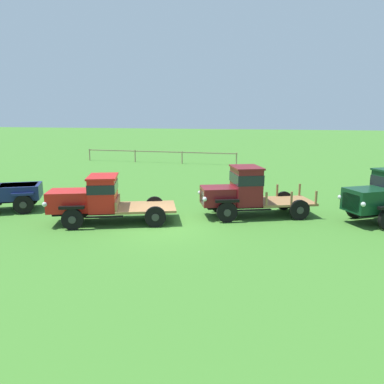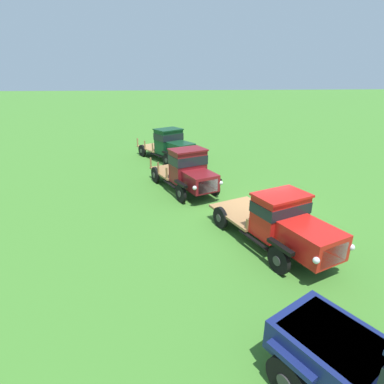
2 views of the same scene
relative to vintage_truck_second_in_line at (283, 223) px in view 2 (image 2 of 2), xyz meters
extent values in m
plane|color=#3D7528|center=(2.90, 0.15, -1.10)|extent=(240.00, 240.00, 0.00)
cylinder|color=black|center=(-4.22, 0.37, -0.64)|extent=(0.89, 0.62, 0.91)
cylinder|color=#2D2D2D|center=(-4.16, 0.28, -0.64)|extent=(0.29, 0.19, 0.32)
cylinder|color=black|center=(-5.07, 1.86, -0.64)|extent=(0.89, 0.62, 0.91)
cylinder|color=#2D2D2D|center=(-5.12, 1.95, -0.64)|extent=(0.29, 0.19, 0.32)
cube|color=#141E51|center=(-4.91, 0.97, -0.15)|extent=(2.54, 2.37, 0.69)
cube|color=black|center=(-4.91, 0.97, 0.16)|extent=(2.14, 2.00, 0.06)
cube|color=#141E51|center=(-4.22, 0.37, -0.13)|extent=(0.97, 0.67, 0.12)
cube|color=#141E51|center=(-5.07, 1.86, -0.13)|extent=(0.97, 0.67, 0.12)
cylinder|color=black|center=(-0.51, -1.27, -0.65)|extent=(0.88, 0.47, 0.89)
cylinder|color=#2D2D2D|center=(-0.48, -1.35, -0.65)|extent=(0.30, 0.14, 0.31)
cylinder|color=black|center=(-1.24, 0.57, -0.65)|extent=(0.88, 0.47, 0.89)
cylinder|color=#2D2D2D|center=(-1.28, 0.65, -0.65)|extent=(0.30, 0.14, 0.31)
cylinder|color=black|center=(2.63, -0.02, -0.65)|extent=(0.88, 0.47, 0.89)
cylinder|color=#2D2D2D|center=(2.67, -0.10, -0.65)|extent=(0.30, 0.14, 0.31)
cylinder|color=black|center=(1.90, 1.82, -0.65)|extent=(0.88, 0.47, 0.89)
cylinder|color=#2D2D2D|center=(1.87, 1.91, -0.65)|extent=(0.30, 0.14, 0.31)
cube|color=black|center=(0.58, 0.23, -0.57)|extent=(5.04, 2.86, 0.12)
cube|color=red|center=(-1.12, -0.45, -0.07)|extent=(2.15, 1.94, 0.87)
cube|color=silver|center=(-1.91, -0.76, -0.12)|extent=(0.46, 1.03, 0.65)
sphere|color=silver|center=(-1.65, -1.46, -0.05)|extent=(0.20, 0.20, 0.20)
sphere|color=silver|center=(-2.20, -0.08, -0.05)|extent=(0.20, 0.20, 0.20)
cube|color=black|center=(-0.51, -1.27, -0.15)|extent=(1.03, 0.57, 0.12)
cube|color=black|center=(-1.24, 0.57, -0.15)|extent=(1.03, 0.57, 0.12)
cube|color=red|center=(0.21, 0.08, 0.20)|extent=(1.67, 2.03, 1.41)
cube|color=black|center=(0.21, 0.08, 0.52)|extent=(1.72, 2.08, 0.40)
cube|color=red|center=(0.21, 0.08, 0.95)|extent=(1.80, 2.14, 0.08)
cube|color=black|center=(0.67, -0.78, -0.59)|extent=(1.48, 0.70, 0.05)
cube|color=black|center=(-0.05, 1.03, -0.59)|extent=(1.48, 0.70, 0.05)
cube|color=olive|center=(1.91, 0.76, -0.46)|extent=(3.12, 2.82, 0.10)
cube|color=olive|center=(0.76, 0.30, -0.23)|extent=(0.77, 1.78, 0.44)
cylinder|color=black|center=(5.41, 1.48, -0.64)|extent=(0.91, 0.49, 0.92)
cylinder|color=#2D2D2D|center=(5.44, 1.39, -0.64)|extent=(0.31, 0.15, 0.32)
cylinder|color=black|center=(4.67, 3.24, -0.64)|extent=(0.91, 0.49, 0.92)
cylinder|color=#2D2D2D|center=(4.63, 3.33, -0.64)|extent=(0.31, 0.15, 0.32)
cylinder|color=black|center=(8.48, 2.76, -0.64)|extent=(0.91, 0.49, 0.92)
cylinder|color=#2D2D2D|center=(8.51, 2.68, -0.64)|extent=(0.31, 0.15, 0.32)
cylinder|color=black|center=(7.74, 4.53, -0.64)|extent=(0.91, 0.49, 0.92)
cylinder|color=#2D2D2D|center=(7.70, 4.61, -0.64)|extent=(0.31, 0.15, 0.32)
cube|color=black|center=(6.54, 2.99, -0.55)|extent=(4.82, 2.82, 0.12)
cube|color=maroon|center=(4.83, 2.27, -0.09)|extent=(1.89, 1.81, 0.81)
cube|color=silver|center=(4.17, 2.00, -0.13)|extent=(0.46, 0.99, 0.61)
sphere|color=silver|center=(4.44, 1.33, -0.07)|extent=(0.20, 0.20, 0.20)
sphere|color=silver|center=(3.89, 2.65, -0.07)|extent=(0.20, 0.20, 0.20)
cube|color=black|center=(5.41, 1.48, -0.13)|extent=(1.05, 0.59, 0.12)
cube|color=black|center=(4.67, 3.24, -0.13)|extent=(1.05, 0.59, 0.12)
cube|color=maroon|center=(6.04, 2.78, 0.33)|extent=(1.70, 1.99, 1.66)
cube|color=black|center=(6.04, 2.78, 0.71)|extent=(1.75, 2.05, 0.46)
cube|color=maroon|center=(6.04, 2.78, 1.20)|extent=(1.83, 2.11, 0.08)
cube|color=black|center=(6.51, 1.96, -0.57)|extent=(1.52, 0.74, 0.05)
cube|color=black|center=(5.79, 3.69, -0.57)|extent=(1.52, 0.74, 0.05)
cube|color=olive|center=(7.75, 3.50, -0.44)|extent=(3.11, 2.76, 0.10)
cube|color=olive|center=(7.04, 2.21, -0.10)|extent=(0.10, 0.10, 0.60)
cube|color=olive|center=(6.34, 3.89, -0.10)|extent=(0.10, 0.10, 0.60)
cube|color=olive|center=(8.11, 2.66, -0.10)|extent=(0.10, 0.10, 0.60)
cube|color=olive|center=(7.40, 4.33, -0.10)|extent=(0.10, 0.10, 0.60)
cube|color=olive|center=(9.17, 3.10, -0.10)|extent=(0.10, 0.10, 0.60)
cube|color=olive|center=(8.47, 4.78, -0.10)|extent=(0.10, 0.10, 0.60)
cylinder|color=black|center=(11.97, 2.15, -0.65)|extent=(0.85, 0.62, 0.89)
cylinder|color=#2D2D2D|center=(12.02, 2.06, -0.65)|extent=(0.28, 0.19, 0.31)
cylinder|color=black|center=(10.96, 3.76, -0.65)|extent=(0.85, 0.62, 0.89)
cylinder|color=#2D2D2D|center=(10.90, 3.85, -0.65)|extent=(0.28, 0.19, 0.31)
cylinder|color=black|center=(14.93, 4.00, -0.65)|extent=(0.85, 0.62, 0.89)
cylinder|color=#2D2D2D|center=(14.98, 3.91, -0.65)|extent=(0.28, 0.19, 0.31)
cylinder|color=black|center=(13.92, 5.61, -0.65)|extent=(0.85, 0.62, 0.89)
cylinder|color=#2D2D2D|center=(13.86, 5.70, -0.65)|extent=(0.28, 0.19, 0.31)
cube|color=black|center=(12.85, 3.82, -0.57)|extent=(4.83, 3.56, 0.12)
cube|color=#0F381E|center=(11.25, 2.82, -0.02)|extent=(2.15, 2.03, 0.97)
cube|color=silver|center=(10.55, 2.39, -0.07)|extent=(0.61, 0.92, 0.73)
sphere|color=silver|center=(10.92, 1.78, 0.00)|extent=(0.20, 0.20, 0.20)
sphere|color=silver|center=(10.16, 2.99, 0.00)|extent=(0.20, 0.20, 0.20)
cube|color=black|center=(11.97, 2.15, -0.16)|extent=(0.97, 0.71, 0.12)
cube|color=black|center=(10.96, 3.76, -0.16)|extent=(0.97, 0.71, 0.12)
cube|color=#0F381E|center=(12.50, 3.60, 0.31)|extent=(1.95, 2.09, 1.64)
cube|color=black|center=(12.50, 3.60, 0.68)|extent=(2.01, 2.15, 0.46)
cube|color=#0F381E|center=(12.50, 3.60, 1.17)|extent=(2.10, 2.22, 0.08)
cube|color=black|center=(13.10, 2.88, -0.59)|extent=(1.56, 1.05, 0.05)
cube|color=black|center=(12.11, 4.46, -0.59)|extent=(1.56, 1.05, 0.05)
cube|color=#9E7547|center=(14.10, 4.60, -0.46)|extent=(3.16, 2.96, 0.10)
cube|color=#9E7547|center=(13.62, 3.23, -0.12)|extent=(0.11, 0.11, 0.58)
cube|color=#9E7547|center=(12.66, 4.77, -0.12)|extent=(0.11, 0.11, 0.58)
cube|color=#9E7547|center=(14.58, 3.84, -0.12)|extent=(0.11, 0.11, 0.58)
cube|color=#9E7547|center=(13.62, 5.37, -0.12)|extent=(0.11, 0.11, 0.58)
cube|color=#9E7547|center=(15.55, 4.44, -0.12)|extent=(0.11, 0.11, 0.58)
cube|color=#9E7547|center=(14.59, 5.98, -0.12)|extent=(0.11, 0.11, 0.58)
camera|label=1|loc=(8.12, -14.23, 3.50)|focal=35.00mm
camera|label=2|loc=(-8.85, 4.06, 4.73)|focal=28.00mm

